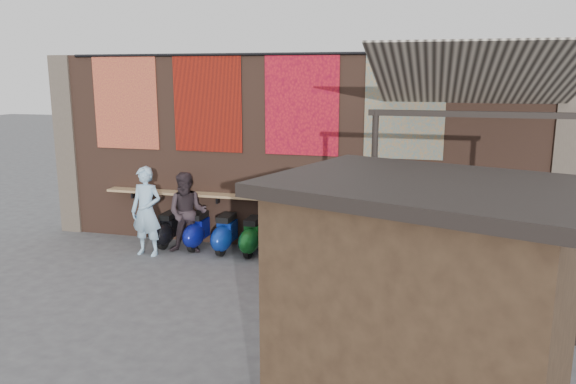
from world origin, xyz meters
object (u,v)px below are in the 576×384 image
object	(u,v)px
scooter_stool_0	(168,230)
shopper_tan	(362,252)
scooter_stool_2	(225,234)
shelf_box	(314,194)
scooter_stool_8	(416,247)
market_stall	(421,330)
shopper_navy	(520,256)
scooter_stool_3	(252,237)
scooter_stool_9	(447,250)
diner_left	(146,211)
scooter_stool_4	(283,239)
scooter_stool_5	(316,239)
shopper_grey	(478,257)
scooter_stool_6	(348,243)
scooter_stool_1	(197,231)
diner_right	(187,213)
scooter_stool_7	(379,244)

from	to	relation	value
scooter_stool_0	shopper_tan	size ratio (longest dim) A/B	0.43
scooter_stool_0	scooter_stool_2	distance (m)	1.33
scooter_stool_0	shopper_tan	bearing A→B (deg)	-24.78
shelf_box	scooter_stool_8	distance (m)	2.22
shopper_tan	market_stall	size ratio (longest dim) A/B	0.67
scooter_stool_0	shopper_navy	size ratio (longest dim) A/B	0.43
scooter_stool_3	scooter_stool_9	size ratio (longest dim) A/B	0.96
shopper_tan	diner_left	bearing A→B (deg)	100.63
scooter_stool_4	diner_left	size ratio (longest dim) A/B	0.43
shelf_box	scooter_stool_5	bearing A→B (deg)	-70.07
shopper_grey	shelf_box	bearing A→B (deg)	-29.36
scooter_stool_0	scooter_stool_2	bearing A→B (deg)	-3.00
scooter_stool_3	shopper_navy	size ratio (longest dim) A/B	0.45
shelf_box	scooter_stool_6	size ratio (longest dim) A/B	0.78
scooter_stool_3	shopper_tan	world-z (taller)	shopper_tan
scooter_stool_1	shopper_tan	bearing A→B (deg)	-28.73
scooter_stool_8	scooter_stool_9	size ratio (longest dim) A/B	1.06
scooter_stool_0	shopper_grey	distance (m)	6.38
shopper_navy	shopper_grey	distance (m)	0.62
scooter_stool_4	scooter_stool_6	distance (m)	1.31
diner_left	scooter_stool_1	bearing A→B (deg)	41.88
scooter_stool_9	diner_left	distance (m)	5.90
scooter_stool_2	scooter_stool_5	distance (m)	1.88
scooter_stool_0	scooter_stool_6	world-z (taller)	scooter_stool_6
shelf_box	shopper_tan	xyz separation A→B (m)	(1.28, -2.30, -0.38)
scooter_stool_1	scooter_stool_3	bearing A→B (deg)	-3.81
scooter_stool_4	scooter_stool_6	xyz separation A→B (m)	(1.31, 0.08, 0.01)
scooter_stool_3	shelf_box	bearing A→B (deg)	16.09
shelf_box	diner_right	distance (m)	2.60
scooter_stool_0	scooter_stool_1	distance (m)	0.68
scooter_stool_2	scooter_stool_0	bearing A→B (deg)	177.00
scooter_stool_1	scooter_stool_2	world-z (taller)	scooter_stool_2
scooter_stool_4	scooter_stool_9	size ratio (longest dim) A/B	0.95
scooter_stool_5	diner_left	distance (m)	3.43
scooter_stool_7	diner_left	xyz separation A→B (m)	(-4.59, -0.57, 0.49)
shelf_box	shopper_grey	xyz separation A→B (m)	(3.03, -1.98, -0.41)
scooter_stool_8	market_stall	xyz separation A→B (m)	(0.24, -5.44, 0.87)
scooter_stool_3	diner_right	size ratio (longest dim) A/B	0.47
shelf_box	diner_right	world-z (taller)	diner_right
shopper_grey	scooter_stool_7	bearing A→B (deg)	-40.82
market_stall	scooter_stool_6	bearing A→B (deg)	124.05
diner_right	scooter_stool_7	bearing A→B (deg)	-9.24
scooter_stool_6	scooter_stool_9	size ratio (longest dim) A/B	0.96
scooter_stool_4	scooter_stool_6	bearing A→B (deg)	3.48
scooter_stool_9	market_stall	xyz separation A→B (m)	(-0.33, -5.49, 0.90)
scooter_stool_3	shopper_tan	size ratio (longest dim) A/B	0.46
scooter_stool_0	market_stall	distance (m)	7.74
scooter_stool_2	shopper_tan	xyz separation A→B (m)	(3.05, -1.95, 0.48)
scooter_stool_7	shopper_navy	size ratio (longest dim) A/B	0.50
scooter_stool_6	diner_right	size ratio (longest dim) A/B	0.47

